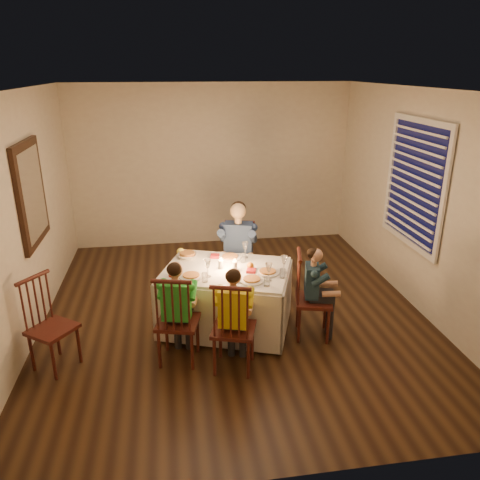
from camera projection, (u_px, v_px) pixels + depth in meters
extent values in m
plane|color=black|center=(234.00, 312.00, 5.73)|extent=(5.00, 5.00, 0.00)
cube|color=beige|center=(23.00, 219.00, 4.95)|extent=(0.02, 5.00, 2.60)
cube|color=beige|center=(419.00, 202.00, 5.60)|extent=(0.02, 5.00, 2.60)
cube|color=beige|center=(212.00, 166.00, 7.59)|extent=(4.50, 0.02, 2.60)
plane|color=white|center=(233.00, 89.00, 4.82)|extent=(5.00, 5.00, 0.00)
cube|color=silver|center=(226.00, 271.00, 5.17)|extent=(1.59, 1.36, 0.04)
cube|color=silver|center=(235.00, 280.00, 5.74)|extent=(1.31, 0.49, 0.66)
cube|color=silver|center=(216.00, 320.00, 4.83)|extent=(1.31, 0.49, 0.66)
cube|color=silver|center=(287.00, 304.00, 5.16)|extent=(0.36, 0.95, 0.66)
cube|color=silver|center=(169.00, 293.00, 5.41)|extent=(0.36, 0.95, 0.66)
cylinder|color=silver|center=(230.00, 258.00, 5.44)|extent=(0.33, 0.33, 0.02)
cylinder|color=silver|center=(191.00, 276.00, 4.95)|extent=(0.33, 0.33, 0.02)
cylinder|color=silver|center=(252.00, 280.00, 4.86)|extent=(0.33, 0.33, 0.02)
cylinder|color=silver|center=(268.00, 272.00, 5.05)|extent=(0.33, 0.33, 0.02)
cylinder|color=white|center=(221.00, 264.00, 5.15)|extent=(0.06, 0.06, 0.10)
cylinder|color=white|center=(235.00, 266.00, 5.12)|extent=(0.06, 0.06, 0.10)
sphere|color=#FFE943|center=(181.00, 252.00, 5.52)|extent=(0.09, 0.09, 0.09)
sphere|color=orange|center=(250.00, 266.00, 5.14)|extent=(0.08, 0.08, 0.08)
imported|color=silver|center=(187.00, 256.00, 5.45)|extent=(0.25, 0.25, 0.06)
cube|color=black|center=(31.00, 194.00, 5.16)|extent=(0.05, 0.95, 1.15)
cube|color=white|center=(34.00, 194.00, 5.17)|extent=(0.01, 0.78, 0.98)
cube|color=black|center=(416.00, 183.00, 5.62)|extent=(0.01, 1.20, 1.40)
cube|color=white|center=(414.00, 183.00, 5.62)|extent=(0.03, 1.34, 1.54)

